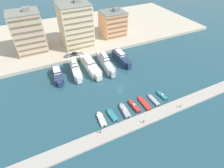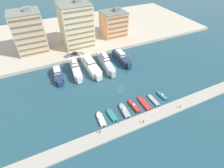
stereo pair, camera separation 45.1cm
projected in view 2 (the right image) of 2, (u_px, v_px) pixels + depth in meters
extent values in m
plane|color=#234C5B|center=(120.00, 88.00, 80.95)|extent=(400.00, 400.00, 0.00)
cube|color=#BCB29E|center=(78.00, 32.00, 126.12)|extent=(180.00, 70.00, 1.72)
cube|color=#A8A399|center=(145.00, 119.00, 66.57)|extent=(120.00, 5.34, 0.69)
cube|color=navy|center=(58.00, 75.00, 86.24)|extent=(5.00, 13.20, 2.87)
cube|color=navy|center=(60.00, 84.00, 80.93)|extent=(2.35, 2.17, 2.44)
cube|color=#334C7F|center=(58.00, 76.00, 86.84)|extent=(5.05, 13.33, 0.24)
cube|color=white|center=(57.00, 70.00, 85.49)|extent=(3.54, 5.66, 1.58)
cube|color=#233342|center=(57.00, 70.00, 85.39)|extent=(3.58, 5.71, 0.57)
cylinder|color=silver|center=(56.00, 66.00, 84.99)|extent=(0.16, 0.16, 1.80)
cube|color=navy|center=(57.00, 68.00, 91.59)|extent=(3.46, 1.16, 0.20)
cube|color=white|center=(76.00, 69.00, 88.74)|extent=(5.22, 16.87, 4.06)
cube|color=white|center=(79.00, 80.00, 82.11)|extent=(2.22, 2.05, 3.45)
cube|color=black|center=(76.00, 71.00, 89.59)|extent=(5.27, 17.04, 0.24)
cube|color=white|center=(74.00, 63.00, 87.76)|extent=(3.53, 7.21, 1.73)
cube|color=#233342|center=(74.00, 63.00, 87.65)|extent=(3.58, 7.28, 0.62)
cube|color=white|center=(74.00, 61.00, 86.82)|extent=(2.76, 5.62, 1.19)
cube|color=#233342|center=(74.00, 61.00, 86.74)|extent=(2.79, 5.68, 0.43)
cylinder|color=silver|center=(73.00, 57.00, 86.60)|extent=(0.16, 0.16, 1.80)
cube|color=white|center=(73.00, 62.00, 95.61)|extent=(3.25, 1.18, 0.20)
cube|color=silver|center=(91.00, 66.00, 91.35)|extent=(5.48, 19.26, 3.74)
cube|color=silver|center=(99.00, 77.00, 83.99)|extent=(2.81, 2.57, 3.18)
cube|color=black|center=(91.00, 68.00, 92.14)|extent=(5.53, 19.45, 0.24)
cube|color=white|center=(89.00, 60.00, 90.63)|extent=(4.10, 8.13, 1.55)
cube|color=#233342|center=(89.00, 60.00, 90.53)|extent=(4.15, 8.22, 0.56)
cylinder|color=silver|center=(88.00, 56.00, 90.37)|extent=(0.16, 0.16, 1.80)
cube|color=silver|center=(84.00, 58.00, 98.74)|extent=(4.27, 1.01, 0.20)
cube|color=silver|center=(106.00, 63.00, 92.97)|extent=(4.94, 19.73, 4.16)
cube|color=silver|center=(113.00, 74.00, 85.37)|extent=(2.12, 1.95, 3.53)
cube|color=black|center=(106.00, 65.00, 93.84)|extent=(4.98, 19.92, 0.24)
cube|color=white|center=(105.00, 57.00, 92.19)|extent=(3.38, 8.37, 1.50)
cube|color=#233342|center=(105.00, 57.00, 92.09)|extent=(3.43, 8.46, 0.54)
cube|color=white|center=(105.00, 55.00, 91.33)|extent=(2.64, 6.53, 1.16)
cube|color=#233342|center=(105.00, 55.00, 91.25)|extent=(2.67, 6.60, 0.42)
cylinder|color=silver|center=(104.00, 51.00, 91.25)|extent=(0.16, 0.16, 1.80)
cube|color=silver|center=(100.00, 55.00, 100.84)|extent=(3.16, 1.10, 0.20)
cube|color=navy|center=(121.00, 58.00, 97.00)|extent=(4.16, 15.40, 3.87)
cube|color=navy|center=(129.00, 66.00, 91.13)|extent=(2.12, 1.93, 3.29)
cube|color=black|center=(121.00, 60.00, 97.81)|extent=(4.20, 15.56, 0.24)
cube|color=white|center=(120.00, 53.00, 95.99)|extent=(3.10, 6.50, 1.67)
cube|color=#233342|center=(120.00, 53.00, 95.89)|extent=(3.14, 6.57, 0.60)
cylinder|color=silver|center=(120.00, 49.00, 95.53)|extent=(0.16, 0.16, 1.80)
cube|color=navy|center=(115.00, 53.00, 103.09)|extent=(3.22, 0.98, 0.20)
cube|color=beige|center=(101.00, 120.00, 66.22)|extent=(2.55, 6.14, 0.88)
cube|color=beige|center=(98.00, 113.00, 68.67)|extent=(1.25, 1.05, 0.75)
cube|color=silver|center=(101.00, 118.00, 66.14)|extent=(1.23, 0.68, 0.37)
cube|color=#283847|center=(101.00, 117.00, 66.30)|extent=(1.09, 0.15, 0.22)
cube|color=black|center=(104.00, 126.00, 63.86)|extent=(0.38, 0.30, 0.60)
cube|color=teal|center=(112.00, 116.00, 67.74)|extent=(2.53, 5.66, 0.88)
cube|color=teal|center=(108.00, 110.00, 69.86)|extent=(1.24, 1.04, 0.75)
cube|color=black|center=(116.00, 121.00, 65.69)|extent=(0.38, 0.31, 0.60)
cube|color=#9EA3A8|center=(125.00, 111.00, 69.31)|extent=(2.58, 6.60, 1.09)
cube|color=#9EA3A8|center=(121.00, 105.00, 71.92)|extent=(1.25, 1.05, 0.92)
cube|color=silver|center=(124.00, 109.00, 69.11)|extent=(1.23, 0.68, 0.60)
cube|color=#283847|center=(124.00, 108.00, 69.25)|extent=(1.09, 0.15, 0.36)
cube|color=black|center=(129.00, 117.00, 66.79)|extent=(0.38, 0.30, 0.60)
cube|color=red|center=(134.00, 107.00, 71.28)|extent=(2.00, 6.56, 1.03)
cube|color=red|center=(130.00, 101.00, 73.69)|extent=(0.95, 0.80, 0.87)
cube|color=silver|center=(134.00, 104.00, 71.10)|extent=(0.95, 0.65, 0.54)
cube|color=#283847|center=(133.00, 104.00, 71.24)|extent=(0.84, 0.12, 0.32)
cube|color=black|center=(139.00, 112.00, 68.88)|extent=(0.37, 0.30, 0.60)
cube|color=red|center=(145.00, 104.00, 72.62)|extent=(2.23, 7.34, 0.71)
cube|color=red|center=(139.00, 98.00, 75.46)|extent=(1.20, 0.99, 0.61)
cube|color=black|center=(150.00, 110.00, 69.86)|extent=(0.36, 0.28, 0.60)
cube|color=#9EA3A8|center=(154.00, 101.00, 74.02)|extent=(1.90, 6.18, 0.77)
cube|color=#9EA3A8|center=(149.00, 96.00, 76.35)|extent=(0.97, 0.80, 0.65)
cube|color=black|center=(159.00, 105.00, 71.71)|extent=(0.37, 0.29, 0.60)
cube|color=teal|center=(162.00, 96.00, 76.08)|extent=(2.26, 5.01, 0.81)
cube|color=teal|center=(158.00, 93.00, 77.88)|extent=(1.04, 0.89, 0.69)
cube|color=silver|center=(162.00, 95.00, 75.90)|extent=(1.02, 0.70, 0.48)
cube|color=#283847|center=(162.00, 94.00, 76.03)|extent=(0.88, 0.17, 0.29)
cube|color=black|center=(167.00, 100.00, 74.28)|extent=(0.39, 0.32, 0.60)
cube|color=slate|center=(69.00, 55.00, 98.38)|extent=(4.20, 1.97, 0.80)
cube|color=slate|center=(69.00, 54.00, 97.94)|extent=(2.20, 1.70, 0.68)
cube|color=#1E2833|center=(69.00, 54.00, 97.94)|extent=(2.16, 1.71, 0.37)
cylinder|color=black|center=(67.00, 57.00, 97.65)|extent=(0.65, 0.26, 0.64)
cylinder|color=black|center=(66.00, 56.00, 98.86)|extent=(0.65, 0.26, 0.64)
cylinder|color=black|center=(72.00, 56.00, 98.41)|extent=(0.65, 0.26, 0.64)
cylinder|color=black|center=(71.00, 55.00, 99.62)|extent=(0.65, 0.26, 0.64)
cube|color=black|center=(74.00, 54.00, 99.43)|extent=(4.14, 1.79, 0.80)
cube|color=black|center=(74.00, 53.00, 99.00)|extent=(2.13, 1.61, 0.68)
cube|color=#1E2833|center=(74.00, 53.00, 99.00)|extent=(2.09, 1.62, 0.37)
cylinder|color=black|center=(72.00, 56.00, 98.68)|extent=(0.64, 0.23, 0.64)
cylinder|color=black|center=(72.00, 55.00, 99.86)|extent=(0.64, 0.23, 0.64)
cylinder|color=black|center=(77.00, 55.00, 99.51)|extent=(0.64, 0.23, 0.64)
cylinder|color=black|center=(76.00, 54.00, 100.70)|extent=(0.64, 0.23, 0.64)
cube|color=#B7BCC1|center=(81.00, 53.00, 100.17)|extent=(4.20, 1.94, 0.80)
cube|color=#B7BCC1|center=(81.00, 52.00, 99.74)|extent=(2.19, 1.68, 0.68)
cube|color=#1E2833|center=(81.00, 52.00, 99.74)|extent=(2.15, 1.70, 0.37)
cylinder|color=black|center=(79.00, 55.00, 99.45)|extent=(0.65, 0.26, 0.64)
cylinder|color=black|center=(78.00, 54.00, 100.65)|extent=(0.65, 0.26, 0.64)
cylinder|color=black|center=(83.00, 54.00, 100.21)|extent=(0.65, 0.26, 0.64)
cylinder|color=black|center=(83.00, 53.00, 101.42)|extent=(0.65, 0.26, 0.64)
cube|color=#C6AD89|center=(29.00, 33.00, 97.26)|extent=(16.06, 14.12, 22.10)
cube|color=#6D5F4B|center=(35.00, 53.00, 98.42)|extent=(14.78, 0.24, 0.90)
cube|color=#6D5F4B|center=(34.00, 48.00, 96.39)|extent=(14.78, 0.24, 0.90)
cube|color=#6D5F4B|center=(32.00, 43.00, 94.35)|extent=(14.78, 0.24, 0.90)
cube|color=#6D5F4B|center=(30.00, 38.00, 92.31)|extent=(14.78, 0.24, 0.90)
cube|color=#6D5F4B|center=(29.00, 32.00, 90.28)|extent=(14.78, 0.24, 0.90)
cube|color=#6D5F4B|center=(27.00, 26.00, 88.24)|extent=(14.78, 0.24, 0.90)
cube|color=#6D5F4B|center=(25.00, 20.00, 86.20)|extent=(14.78, 0.24, 0.90)
cube|color=gray|center=(22.00, 12.00, 90.00)|extent=(16.38, 14.41, 0.40)
cube|color=gray|center=(27.00, 9.00, 90.02)|extent=(3.60, 3.20, 2.00)
cube|color=beige|center=(76.00, 25.00, 102.91)|extent=(17.20, 17.15, 24.02)
cube|color=#7E7359|center=(83.00, 48.00, 103.70)|extent=(15.82, 0.24, 0.90)
cube|color=#7E7359|center=(82.00, 43.00, 101.76)|extent=(15.82, 0.24, 0.90)
cube|color=#7E7359|center=(81.00, 38.00, 99.82)|extent=(15.82, 0.24, 0.90)
cube|color=#7E7359|center=(81.00, 33.00, 97.88)|extent=(15.82, 0.24, 0.90)
cube|color=#7E7359|center=(80.00, 28.00, 95.95)|extent=(15.82, 0.24, 0.90)
cube|color=#7E7359|center=(80.00, 23.00, 94.01)|extent=(15.82, 0.24, 0.90)
cube|color=#7E7359|center=(79.00, 17.00, 92.07)|extent=(15.82, 0.24, 0.90)
cube|color=#7E7359|center=(78.00, 11.00, 90.14)|extent=(15.82, 0.24, 0.90)
cube|color=gray|center=(73.00, 3.00, 95.03)|extent=(17.54, 17.49, 0.40)
cube|color=gray|center=(77.00, 0.00, 95.10)|extent=(3.60, 3.20, 2.00)
cube|color=tan|center=(113.00, 24.00, 116.21)|extent=(15.08, 14.06, 15.13)
cube|color=brown|center=(118.00, 37.00, 115.19)|extent=(13.87, 0.24, 0.90)
cube|color=brown|center=(118.00, 32.00, 113.24)|extent=(13.87, 0.24, 0.90)
cube|color=brown|center=(118.00, 28.00, 111.28)|extent=(13.87, 0.24, 0.90)
cube|color=brown|center=(118.00, 23.00, 109.33)|extent=(13.87, 0.24, 0.90)
cube|color=brown|center=(118.00, 18.00, 107.38)|extent=(13.87, 0.24, 0.90)
cube|color=slate|center=(113.00, 12.00, 111.20)|extent=(15.38, 14.34, 0.40)
cube|color=slate|center=(117.00, 9.00, 111.17)|extent=(3.60, 3.20, 2.00)
cylinder|color=#282D3D|center=(180.00, 107.00, 70.30)|extent=(0.14, 0.14, 0.84)
cylinder|color=#282D3D|center=(180.00, 107.00, 70.33)|extent=(0.14, 0.14, 0.84)
cube|color=yellow|center=(181.00, 106.00, 69.84)|extent=(0.50, 0.32, 0.64)
cylinder|color=yellow|center=(180.00, 106.00, 69.82)|extent=(0.10, 0.10, 0.64)
cylinder|color=yellow|center=(181.00, 106.00, 69.92)|extent=(0.10, 0.10, 0.64)
sphere|color=beige|center=(181.00, 105.00, 69.56)|extent=(0.23, 0.23, 0.23)
cylinder|color=#7A6B56|center=(143.00, 122.00, 64.66)|extent=(0.13, 0.13, 0.78)
cylinder|color=#7A6B56|center=(143.00, 122.00, 64.56)|extent=(0.13, 0.13, 0.78)
cube|color=red|center=(144.00, 121.00, 64.16)|extent=(0.26, 0.45, 0.60)
cylinder|color=red|center=(143.00, 121.00, 64.37)|extent=(0.09, 0.09, 0.60)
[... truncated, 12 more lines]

